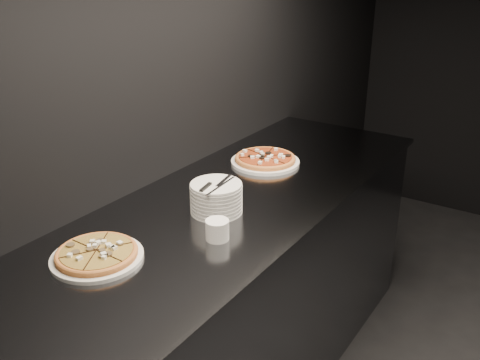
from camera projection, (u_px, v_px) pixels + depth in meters
The scene contains 7 objects.
wall_left at pixel (137, 70), 2.02m from camera, with size 0.02×5.00×2.80m, color black.
counter at pixel (220, 308), 2.20m from camera, with size 0.74×2.44×0.92m.
pizza_mushroom at pixel (97, 254), 1.67m from camera, with size 0.29×0.29×0.03m.
pizza_tomato at pixel (265, 159), 2.44m from camera, with size 0.34×0.34×0.04m.
plate_stack at pixel (216, 198), 1.97m from camera, with size 0.19×0.19×0.11m.
cutlery at pixel (215, 185), 1.93m from camera, with size 0.07×0.20×0.01m.
ramekin at pixel (217, 229), 1.79m from camera, with size 0.08×0.08×0.07m.
Camera 1 is at (-1.05, -1.47, 1.81)m, focal length 40.00 mm.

